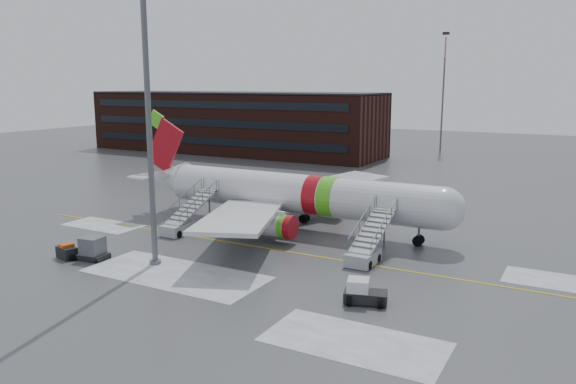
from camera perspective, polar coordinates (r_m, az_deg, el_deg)
The scene contains 10 objects.
ground at distance 47.95m, azimuth 1.99°, elevation -6.01°, with size 260.00×260.00×0.00m, color #494C4F.
airliner at distance 54.82m, azimuth 0.14°, elevation -0.16°, with size 35.03×32.97×11.18m.
airstair_fwd at distance 45.31m, azimuth 7.98°, elevation -5.73°, with size 2.05×7.70×3.48m.
airstair_aft at distance 54.44m, azimuth -10.64°, elevation -2.97°, with size 2.05×7.70×3.48m.
pushback_tug at distance 37.20m, azimuth 7.62°, elevation -10.09°, with size 3.07×2.64×1.58m.
uld_container at distance 48.20m, azimuth -19.23°, elevation -5.48°, with size 2.44×1.91×1.84m.
baggage_tractor at distance 49.32m, azimuth -21.55°, elevation -5.69°, with size 2.44×1.49×1.21m.
light_mast_near at distance 43.72m, azimuth -14.18°, elevation 11.52°, with size 1.20×1.20×28.57m.
terminal_building at distance 116.50m, azimuth -5.62°, elevation 7.08°, with size 62.00×16.11×12.30m.
light_mast_far_n at distance 122.36m, azimuth 15.52°, elevation 10.51°, with size 1.20×1.20×24.25m.
Camera 1 is at (20.62, -40.97, 14.01)m, focal length 35.00 mm.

